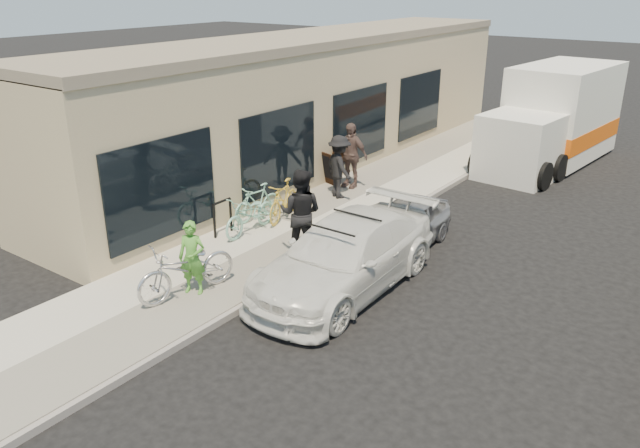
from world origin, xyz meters
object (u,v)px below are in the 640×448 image
Objects in this scene: man_standing at (301,213)px; cruiser_bike_c at (284,200)px; cruiser_bike_b at (250,214)px; tandem_bike at (187,269)px; sedan_white at (345,256)px; sandwich_board at (331,167)px; bystander_b at (350,155)px; woman_rider at (192,258)px; bike_rack at (222,214)px; bystander_a at (339,167)px; moving_truck at (554,121)px; cruiser_bike_a at (258,202)px; sedan_silver at (403,226)px.

man_standing reaches higher than cruiser_bike_c.
cruiser_bike_b is (-1.76, 0.31, -0.51)m from man_standing.
sedan_white is at bearing 58.72° from tandem_bike.
tandem_bike is (1.79, -7.36, 0.04)m from sandwich_board.
bystander_b is at bearing 122.02° from sedan_white.
woman_rider is 0.83× the size of cruiser_bike_b.
bystander_a is at bearing 79.82° from bike_rack.
bike_rack is at bearing -17.56° from man_standing.
cruiser_bike_a is at bearing -106.83° from moving_truck.
bystander_a reaches higher than sedan_silver.
sandwich_board is 0.50× the size of man_standing.
sandwich_board is 0.67× the size of woman_rider.
cruiser_bike_b is (-1.16, 2.95, -0.27)m from woman_rider.
sedan_silver is at bearing 90.09° from sedan_white.
sedan_white is at bearing -35.78° from sandwich_board.
bystander_b is at bearing 135.67° from sedan_silver.
woman_rider is at bearing -82.29° from bystander_b.
sedan_silver is 9.51m from moving_truck.
tandem_bike is 1.42× the size of woman_rider.
woman_rider is (1.62, -2.47, 0.22)m from bike_rack.
sedan_silver is (3.71, 2.04, -0.10)m from bike_rack.
sedan_white is 3.36× the size of woman_rider.
moving_truck is at bearing 58.84° from bystander_b.
bystander_a is at bearing 125.14° from sedan_white.
cruiser_bike_a is 0.66m from cruiser_bike_c.
bystander_a is (0.69, 2.64, 0.42)m from cruiser_bike_a.
man_standing is 1.04× the size of bystander_b.
sedan_silver reaches higher than cruiser_bike_b.
sedan_white is 1.48× the size of sedan_silver.
sedan_white is 2.41m from sedan_silver.
bike_rack is at bearing 99.52° from woman_rider.
moving_truck is 8.40m from bystander_a.
bystander_a is 0.93× the size of bystander_b.
tandem_bike is at bearing 55.63° from man_standing.
sedan_silver is 1.76× the size of bystander_b.
cruiser_bike_c reaches higher than bike_rack.
tandem_bike is 1.19× the size of bystander_a.
woman_rider reaches higher than cruiser_bike_a.
sandwich_board is 3.19m from cruiser_bike_c.
woman_rider is 4.06m from cruiser_bike_a.
moving_truck is at bearing 73.67° from sandwich_board.
sedan_white is 2.61× the size of bystander_b.
man_standing is 4.01m from bystander_a.
sedan_silver is at bearing -18.04° from sandwich_board.
tandem_bike is (1.60, -2.61, 0.03)m from bike_rack.
moving_truck is at bearing 55.78° from woman_rider.
cruiser_bike_c is (0.07, 1.17, 0.03)m from cruiser_bike_b.
man_standing is (0.59, 2.64, 0.25)m from woman_rider.
cruiser_bike_c is (-1.10, 4.12, -0.24)m from woman_rider.
bike_rack is 0.26× the size of sedan_silver.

